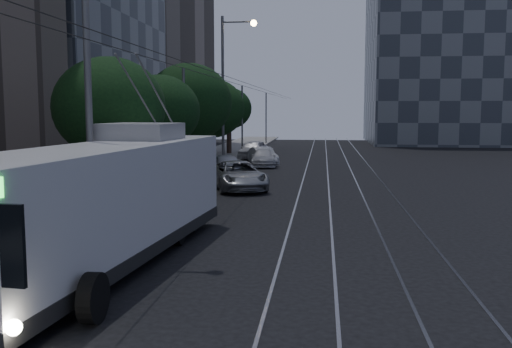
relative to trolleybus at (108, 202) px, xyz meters
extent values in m
plane|color=black|center=(4.10, 3.10, -1.68)|extent=(120.00, 120.00, 0.00)
cube|color=gray|center=(-3.40, 23.10, -1.60)|extent=(5.00, 90.00, 0.15)
cube|color=gray|center=(4.38, 23.10, -1.67)|extent=(0.08, 90.00, 0.02)
cube|color=gray|center=(5.82, 23.10, -1.67)|extent=(0.08, 90.00, 0.02)
cube|color=gray|center=(7.38, 23.10, -1.67)|extent=(0.08, 90.00, 0.02)
cube|color=gray|center=(8.82, 23.10, -1.67)|extent=(0.08, 90.00, 0.02)
cylinder|color=black|center=(0.25, 23.10, 3.92)|extent=(0.02, 90.00, 0.02)
cylinder|color=black|center=(0.95, 23.10, 3.92)|extent=(0.02, 90.00, 0.02)
cylinder|color=#5E5E60|center=(-1.20, 13.10, 1.32)|extent=(0.14, 0.14, 6.00)
cylinder|color=#5E5E60|center=(-1.20, 33.10, 1.32)|extent=(0.14, 0.14, 6.00)
cylinder|color=#5E5E60|center=(-1.20, 53.10, 1.32)|extent=(0.14, 0.14, 6.00)
cube|color=#353B44|center=(22.10, 58.10, 10.32)|extent=(22.00, 18.00, 24.00)
cube|color=silver|center=(0.00, -0.16, 0.07)|extent=(3.58, 11.97, 2.80)
cube|color=black|center=(0.00, -0.16, -1.19)|extent=(3.62, 12.01, 0.34)
cube|color=black|center=(0.00, 0.33, 0.19)|extent=(3.41, 9.53, 1.03)
cube|color=black|center=(0.00, 5.70, 0.29)|extent=(2.00, 0.26, 0.98)
cube|color=gray|center=(0.00, 2.78, 1.71)|extent=(2.30, 2.35, 0.49)
sphere|color=white|center=(0.83, -6.08, -0.94)|extent=(0.26, 0.26, 0.26)
cylinder|color=#5E5E60|center=(-0.29, 3.81, 2.74)|extent=(0.06, 4.45, 2.41)
cylinder|color=#5E5E60|center=(0.29, 3.81, 2.74)|extent=(0.06, 4.45, 2.41)
cylinder|color=black|center=(1.20, -3.94, -1.19)|extent=(0.29, 0.98, 0.98)
cylinder|color=black|center=(-1.20, 2.43, -1.19)|extent=(0.29, 0.98, 0.98)
cylinder|color=black|center=(1.20, 2.43, -1.19)|extent=(0.29, 0.98, 0.98)
cylinder|color=black|center=(-1.20, 4.32, -1.19)|extent=(0.29, 0.98, 0.98)
cylinder|color=black|center=(1.20, 4.32, -1.19)|extent=(0.29, 0.98, 0.98)
imported|color=#93969A|center=(1.22, 14.52, -0.96)|extent=(3.97, 5.65, 1.43)
imported|color=silver|center=(-0.20, 19.22, -0.96)|extent=(3.29, 4.55, 1.44)
imported|color=#B4B3B7|center=(1.29, 26.42, -1.06)|extent=(2.13, 4.37, 1.23)
imported|color=#B1B2B6|center=(1.11, 27.60, -1.03)|extent=(2.73, 4.16, 1.29)
imported|color=silver|center=(-0.20, 32.60, -0.91)|extent=(2.40, 4.73, 1.54)
cylinder|color=#2E2019|center=(-2.40, 6.53, -0.39)|extent=(0.44, 0.44, 2.57)
ellipsoid|color=black|center=(-2.40, 6.53, 2.45)|extent=(4.15, 4.15, 3.74)
cylinder|color=#2E2019|center=(-2.40, 13.07, -0.43)|extent=(0.44, 0.44, 2.50)
ellipsoid|color=black|center=(-2.40, 13.07, 2.30)|extent=(3.92, 3.92, 3.53)
cylinder|color=#2E2019|center=(-2.56, 19.90, -0.40)|extent=(0.44, 0.44, 2.54)
ellipsoid|color=black|center=(-2.56, 19.90, 2.82)|extent=(5.20, 5.20, 4.68)
cylinder|color=#2E2019|center=(-2.90, 28.90, -0.53)|extent=(0.44, 0.44, 2.29)
ellipsoid|color=black|center=(-2.90, 28.90, 2.47)|extent=(4.97, 4.97, 4.47)
cylinder|color=#2E2019|center=(-2.90, 36.66, -0.37)|extent=(0.44, 0.44, 2.62)
ellipsoid|color=black|center=(-2.90, 36.66, 2.48)|extent=(4.09, 4.09, 3.68)
cylinder|color=#5E5E60|center=(-1.10, 1.58, 3.42)|extent=(0.20, 0.20, 10.18)
cylinder|color=#5E5E60|center=(-1.70, 26.79, 3.64)|extent=(0.20, 0.20, 10.64)
cylinder|color=#5E5E60|center=(-0.53, 26.79, 8.54)|extent=(2.34, 0.12, 0.12)
sphere|color=#FCD18A|center=(0.53, 26.79, 8.43)|extent=(0.44, 0.44, 0.44)
camera|label=1|loc=(5.49, -13.96, 2.37)|focal=40.00mm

